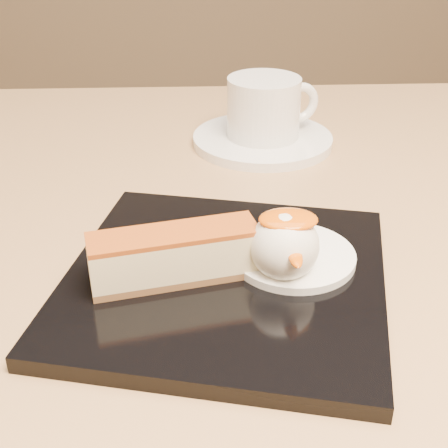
{
  "coord_description": "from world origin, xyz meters",
  "views": [
    {
      "loc": [
        -0.05,
        -0.44,
        0.98
      ],
      "look_at": [
        -0.04,
        -0.06,
        0.76
      ],
      "focal_mm": 50.0,
      "sensor_mm": 36.0,
      "label": 1
    }
  ],
  "objects_px": {
    "dessert_plate": "(225,280)",
    "saucer": "(262,140)",
    "ice_cream_scoop": "(284,246)",
    "table": "(259,374)",
    "cheesecake": "(174,255)",
    "coffee_cup": "(265,106)"
  },
  "relations": [
    {
      "from": "dessert_plate",
      "to": "saucer",
      "type": "distance_m",
      "value": 0.27
    },
    {
      "from": "ice_cream_scoop",
      "to": "dessert_plate",
      "type": "bearing_deg",
      "value": 172.87
    },
    {
      "from": "table",
      "to": "cheesecake",
      "type": "bearing_deg",
      "value": -130.78
    },
    {
      "from": "dessert_plate",
      "to": "saucer",
      "type": "relative_size",
      "value": 1.47
    },
    {
      "from": "table",
      "to": "ice_cream_scoop",
      "type": "distance_m",
      "value": 0.21
    },
    {
      "from": "cheesecake",
      "to": "coffee_cup",
      "type": "distance_m",
      "value": 0.29
    },
    {
      "from": "cheesecake",
      "to": "ice_cream_scoop",
      "type": "relative_size",
      "value": 2.49
    },
    {
      "from": "table",
      "to": "cheesecake",
      "type": "distance_m",
      "value": 0.21
    },
    {
      "from": "dessert_plate",
      "to": "coffee_cup",
      "type": "distance_m",
      "value": 0.27
    },
    {
      "from": "coffee_cup",
      "to": "saucer",
      "type": "bearing_deg",
      "value": 180.0
    },
    {
      "from": "table",
      "to": "saucer",
      "type": "height_order",
      "value": "saucer"
    },
    {
      "from": "ice_cream_scoop",
      "to": "saucer",
      "type": "relative_size",
      "value": 0.32
    },
    {
      "from": "table",
      "to": "dessert_plate",
      "type": "height_order",
      "value": "dessert_plate"
    },
    {
      "from": "table",
      "to": "ice_cream_scoop",
      "type": "height_order",
      "value": "ice_cream_scoop"
    },
    {
      "from": "cheesecake",
      "to": "coffee_cup",
      "type": "xyz_separation_m",
      "value": [
        0.09,
        0.27,
        0.01
      ]
    },
    {
      "from": "cheesecake",
      "to": "saucer",
      "type": "xyz_separation_m",
      "value": [
        0.09,
        0.27,
        -0.03
      ]
    },
    {
      "from": "ice_cream_scoop",
      "to": "coffee_cup",
      "type": "relative_size",
      "value": 0.47
    },
    {
      "from": "table",
      "to": "dessert_plate",
      "type": "relative_size",
      "value": 3.64
    },
    {
      "from": "dessert_plate",
      "to": "saucer",
      "type": "height_order",
      "value": "dessert_plate"
    },
    {
      "from": "dessert_plate",
      "to": "ice_cream_scoop",
      "type": "relative_size",
      "value": 4.61
    },
    {
      "from": "ice_cream_scoop",
      "to": "cheesecake",
      "type": "bearing_deg",
      "value": -180.0
    },
    {
      "from": "cheesecake",
      "to": "saucer",
      "type": "bearing_deg",
      "value": 59.13
    }
  ]
}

